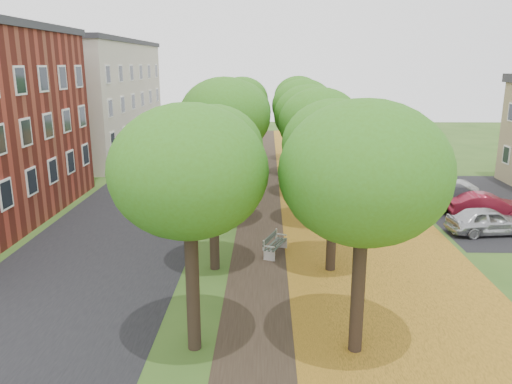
# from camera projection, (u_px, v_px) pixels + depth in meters

# --- Properties ---
(ground) EXTENTS (120.00, 120.00, 0.00)m
(ground) POSITION_uv_depth(u_px,v_px,m) (268.00, 349.00, 14.96)
(ground) COLOR #2D4C19
(ground) RESTS_ON ground
(street_asphalt) EXTENTS (8.00, 70.00, 0.01)m
(street_asphalt) POSITION_uv_depth(u_px,v_px,m) (142.00, 207.00, 29.64)
(street_asphalt) COLOR black
(street_asphalt) RESTS_ON ground
(footpath) EXTENTS (3.20, 70.00, 0.01)m
(footpath) POSITION_uv_depth(u_px,v_px,m) (268.00, 208.00, 29.48)
(footpath) COLOR black
(footpath) RESTS_ON ground
(leaf_verge) EXTENTS (7.50, 70.00, 0.01)m
(leaf_verge) POSITION_uv_depth(u_px,v_px,m) (352.00, 208.00, 29.37)
(leaf_verge) COLOR #B57921
(leaf_verge) RESTS_ON ground
(parking_lot) EXTENTS (9.00, 16.00, 0.01)m
(parking_lot) POSITION_uv_depth(u_px,v_px,m) (490.00, 205.00, 30.16)
(parking_lot) COLOR black
(parking_lot) RESTS_ON ground
(tree_row_west) EXTENTS (4.39, 34.39, 7.21)m
(tree_row_west) POSITION_uv_depth(u_px,v_px,m) (229.00, 118.00, 28.20)
(tree_row_west) COLOR black
(tree_row_west) RESTS_ON ground
(tree_row_east) EXTENTS (4.39, 34.39, 7.21)m
(tree_row_east) POSITION_uv_depth(u_px,v_px,m) (314.00, 118.00, 28.10)
(tree_row_east) COLOR black
(tree_row_east) RESTS_ON ground
(building_cream) EXTENTS (10.30, 20.30, 10.40)m
(building_cream) POSITION_uv_depth(u_px,v_px,m) (84.00, 98.00, 45.96)
(building_cream) COLOR beige
(building_cream) RESTS_ON ground
(bench) EXTENTS (1.13, 1.91, 0.87)m
(bench) POSITION_uv_depth(u_px,v_px,m) (274.00, 244.00, 22.30)
(bench) COLOR #2D3831
(bench) RESTS_ON ground
(car_silver) EXTENTS (4.21, 2.13, 1.38)m
(car_silver) POSITION_uv_depth(u_px,v_px,m) (488.00, 221.00, 24.86)
(car_silver) COLOR #B6B7BC
(car_silver) RESTS_ON ground
(car_red) EXTENTS (4.26, 1.80, 1.37)m
(car_red) POSITION_uv_depth(u_px,v_px,m) (488.00, 206.00, 27.40)
(car_red) COLOR maroon
(car_red) RESTS_ON ground
(car_grey) EXTENTS (5.35, 2.23, 1.54)m
(car_grey) POSITION_uv_depth(u_px,v_px,m) (458.00, 198.00, 28.84)
(car_grey) COLOR #323237
(car_grey) RESTS_ON ground
(car_white) EXTENTS (5.55, 3.85, 1.41)m
(car_white) POSITION_uv_depth(u_px,v_px,m) (437.00, 184.00, 32.24)
(car_white) COLOR silver
(car_white) RESTS_ON ground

